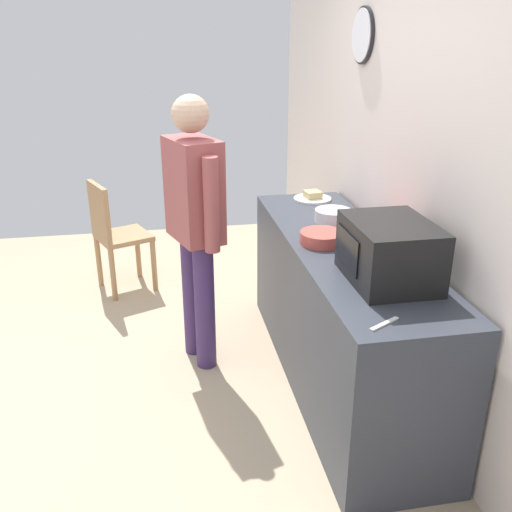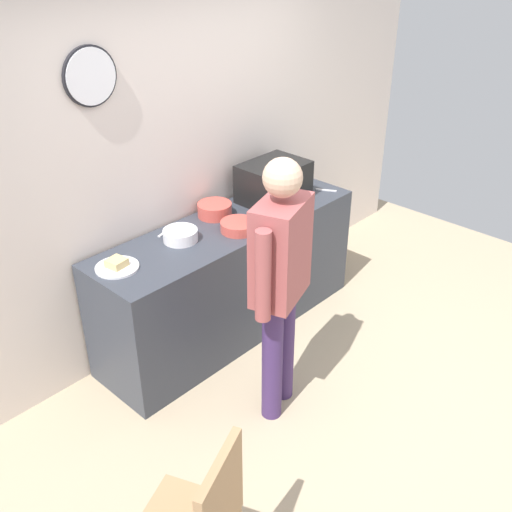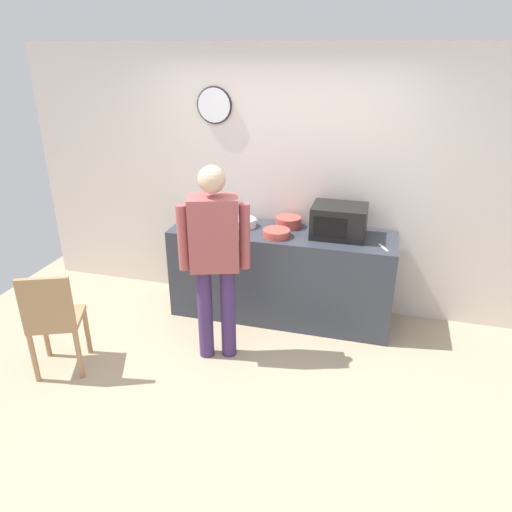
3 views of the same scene
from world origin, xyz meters
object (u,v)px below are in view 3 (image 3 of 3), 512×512
Objects in this scene: salad_bowl at (244,223)px; fork_utensil at (384,248)px; microwave at (339,221)px; person_standing at (214,251)px; wooden_chair at (54,318)px; mixing_bowl at (288,222)px; spoon_utensil at (250,220)px; cereal_bowl at (277,233)px; sandwich_plate at (196,220)px.

salad_bowl is 1.39× the size of fork_utensil.
person_standing reaches higher than microwave.
person_standing reaches higher than fork_utensil.
wooden_chair is at bearing -128.77° from salad_bowl.
salad_bowl is 1.37m from fork_utensil.
mixing_bowl reaches higher than spoon_utensil.
wooden_chair is (-1.19, -1.48, -0.43)m from salad_bowl.
wooden_chair is (-2.54, -1.27, -0.39)m from fork_utensil.
cereal_bowl is at bearing 39.67° from wooden_chair.
spoon_utensil is at bearing 135.82° from cereal_bowl.
person_standing is (-1.34, -0.68, 0.09)m from fork_utensil.
spoon_utensil is at bearing 17.15° from sandwich_plate.
salad_bowl is (-0.93, 0.02, -0.11)m from microwave.
wooden_chair is at bearing -140.33° from cereal_bowl.
spoon_utensil is at bearing 168.47° from microwave.
cereal_bowl is at bearing -26.56° from salad_bowl.
spoon_utensil is 0.10× the size of person_standing.
microwave is at bearing -1.08° from sandwich_plate.
microwave reaches higher than spoon_utensil.
salad_bowl is 0.93× the size of mixing_bowl.
sandwich_plate reaches higher than fork_utensil.
sandwich_plate is (-1.44, 0.03, -0.13)m from microwave.
fork_utensil is at bearing -18.80° from mixing_bowl.
mixing_bowl is 1.48× the size of fork_utensil.
cereal_bowl is 1.49× the size of fork_utensil.
spoon_utensil is (0.01, 0.17, -0.04)m from salad_bowl.
salad_bowl reaches higher than cereal_bowl.
salad_bowl is at bearing -92.25° from spoon_utensil.
wooden_chair is at bearing -153.76° from person_standing.
cereal_bowl is 0.98m from fork_utensil.
cereal_bowl is at bearing -12.37° from sandwich_plate.
person_standing is at bearing -136.53° from microwave.
mixing_bowl is 1.08m from person_standing.
person_standing reaches higher than mixing_bowl.
person_standing reaches higher than wooden_chair.
cereal_bowl is 1.01× the size of mixing_bowl.
person_standing is at bearing -59.73° from sandwich_plate.
mixing_bowl is at bearing 67.50° from person_standing.
fork_utensil is at bearing -1.20° from cereal_bowl.
wooden_chair reaches higher than spoon_utensil.
sandwich_plate is 1.61× the size of spoon_utensil.
salad_bowl is at bearing 51.23° from wooden_chair.
cereal_bowl is at bearing 178.80° from fork_utensil.
salad_bowl is 0.14× the size of person_standing.
fork_utensil is at bearing 26.93° from person_standing.
sandwich_plate is 0.29× the size of wooden_chair.
person_standing reaches higher than spoon_utensil.
microwave is at bearing 16.73° from cereal_bowl.
mixing_bowl is at bearing 165.67° from microwave.
microwave is at bearing -14.33° from mixing_bowl.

